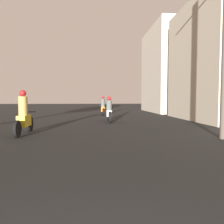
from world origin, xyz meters
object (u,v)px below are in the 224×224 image
object	(u,v)px
building_right_far	(178,71)
motorcycle_silver	(109,111)
motorcycle_yellow	(24,117)
motorcycle_orange	(103,107)
building_right_near	(219,62)

from	to	relation	value
building_right_far	motorcycle_silver	bearing A→B (deg)	-129.27
motorcycle_yellow	motorcycle_orange	bearing A→B (deg)	75.78
motorcycle_silver	motorcycle_orange	world-z (taller)	motorcycle_orange
motorcycle_silver	building_right_near	distance (m)	7.61
motorcycle_orange	building_right_near	size ratio (longest dim) A/B	0.28
building_right_far	motorcycle_yellow	bearing A→B (deg)	-129.11
motorcycle_orange	building_right_near	xyz separation A→B (m)	(7.12, -4.60, 3.02)
building_right_near	building_right_far	distance (m)	8.79
motorcycle_yellow	building_right_far	bearing A→B (deg)	55.53
motorcycle_silver	building_right_far	xyz separation A→B (m)	(7.69, 9.40, 3.60)
motorcycle_yellow	building_right_far	world-z (taller)	building_right_far
building_right_near	building_right_far	bearing A→B (deg)	85.14
motorcycle_yellow	building_right_far	xyz separation A→B (m)	(11.12, 13.69, 3.53)
motorcycle_orange	building_right_near	world-z (taller)	building_right_near
building_right_near	building_right_far	world-z (taller)	building_right_far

